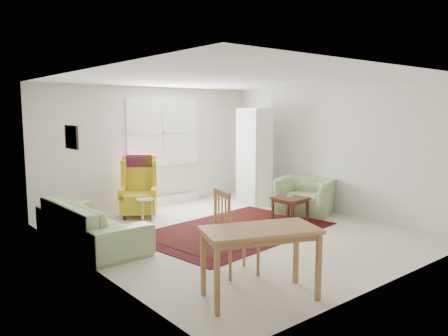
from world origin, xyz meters
TOP-DOWN VIEW (x-y plane):
  - room at (0.02, 0.21)m, footprint 5.04×5.54m
  - rug at (0.08, 0.10)m, footprint 3.42×2.44m
  - sofa at (-2.10, 0.91)m, footprint 0.95×2.28m
  - armchair at (2.02, 0.21)m, footprint 1.28×1.34m
  - wingback_chair at (-0.70, 2.01)m, footprint 0.96×0.97m
  - coffee_table at (1.31, -0.02)m, footprint 0.58×0.58m
  - stool at (-0.78, 1.61)m, footprint 0.42×0.42m
  - cabinet at (1.87, 1.56)m, footprint 0.57×0.89m
  - desk at (-1.47, -2.10)m, footprint 1.36×1.01m
  - desk_chair at (-1.18, -1.41)m, footprint 0.57×0.57m

SIDE VIEW (x-z plane):
  - rug at x=0.08m, z-range 0.00..0.03m
  - stool at x=-0.78m, z-range 0.00..0.44m
  - coffee_table at x=1.31m, z-range 0.00..0.44m
  - desk at x=-1.47m, z-range 0.00..0.77m
  - armchair at x=2.02m, z-range 0.00..0.83m
  - sofa at x=-2.10m, z-range 0.00..0.91m
  - desk_chair at x=-1.18m, z-range 0.00..1.06m
  - wingback_chair at x=-0.70m, z-range 0.00..1.17m
  - cabinet at x=1.87m, z-range 0.00..2.06m
  - room at x=0.02m, z-range 0.00..2.51m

